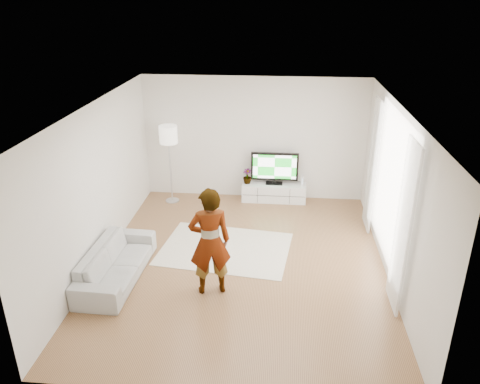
# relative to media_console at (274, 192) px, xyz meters

# --- Properties ---
(floor) EXTENTS (6.00, 6.00, 0.00)m
(floor) POSITION_rel_media_console_xyz_m (-0.48, -2.76, -0.20)
(floor) COLOR #A07448
(floor) RESTS_ON ground
(ceiling) EXTENTS (6.00, 6.00, 0.00)m
(ceiling) POSITION_rel_media_console_xyz_m (-0.48, -2.76, 2.60)
(ceiling) COLOR white
(ceiling) RESTS_ON wall_back
(wall_left) EXTENTS (0.02, 6.00, 2.80)m
(wall_left) POSITION_rel_media_console_xyz_m (-2.98, -2.76, 1.20)
(wall_left) COLOR silver
(wall_left) RESTS_ON floor
(wall_right) EXTENTS (0.02, 6.00, 2.80)m
(wall_right) POSITION_rel_media_console_xyz_m (2.02, -2.76, 1.20)
(wall_right) COLOR silver
(wall_right) RESTS_ON floor
(wall_back) EXTENTS (5.00, 0.02, 2.80)m
(wall_back) POSITION_rel_media_console_xyz_m (-0.48, 0.24, 1.20)
(wall_back) COLOR silver
(wall_back) RESTS_ON floor
(wall_front) EXTENTS (5.00, 0.02, 2.80)m
(wall_front) POSITION_rel_media_console_xyz_m (-0.48, -5.76, 1.20)
(wall_front) COLOR silver
(wall_front) RESTS_ON floor
(window) EXTENTS (0.01, 2.60, 2.50)m
(window) POSITION_rel_media_console_xyz_m (2.00, -2.46, 1.25)
(window) COLOR white
(window) RESTS_ON wall_right
(curtain_near) EXTENTS (0.04, 0.70, 2.60)m
(curtain_near) POSITION_rel_media_console_xyz_m (1.92, -3.76, 1.15)
(curtain_near) COLOR white
(curtain_near) RESTS_ON floor
(curtain_far) EXTENTS (0.04, 0.70, 2.60)m
(curtain_far) POSITION_rel_media_console_xyz_m (1.92, -1.16, 1.15)
(curtain_far) COLOR white
(curtain_far) RESTS_ON floor
(media_console) EXTENTS (1.45, 0.41, 0.41)m
(media_console) POSITION_rel_media_console_xyz_m (0.00, 0.00, 0.00)
(media_console) COLOR white
(media_console) RESTS_ON floor
(television) EXTENTS (1.07, 0.21, 0.74)m
(television) POSITION_rel_media_console_xyz_m (0.00, 0.03, 0.61)
(television) COLOR black
(television) RESTS_ON media_console
(game_console) EXTENTS (0.05, 0.16, 0.21)m
(game_console) POSITION_rel_media_console_xyz_m (0.64, -0.00, 0.31)
(game_console) COLOR white
(game_console) RESTS_ON media_console
(potted_plant) EXTENTS (0.20, 0.20, 0.35)m
(potted_plant) POSITION_rel_media_console_xyz_m (-0.62, 0.00, 0.38)
(potted_plant) COLOR #3F7238
(potted_plant) RESTS_ON media_console
(rug) EXTENTS (2.55, 1.98, 0.01)m
(rug) POSITION_rel_media_console_xyz_m (-0.85, -2.30, -0.20)
(rug) COLOR #F0E7CC
(rug) RESTS_ON floor
(player) EXTENTS (0.75, 0.59, 1.80)m
(player) POSITION_rel_media_console_xyz_m (-0.91, -3.65, 0.70)
(player) COLOR #334772
(player) RESTS_ON rug
(sofa) EXTENTS (0.85, 2.03, 0.58)m
(sofa) POSITION_rel_media_console_xyz_m (-2.55, -3.42, 0.09)
(sofa) COLOR #ABABA6
(sofa) RESTS_ON floor
(floor_lamp) EXTENTS (0.40, 0.40, 1.78)m
(floor_lamp) POSITION_rel_media_console_xyz_m (-2.33, -0.24, 1.30)
(floor_lamp) COLOR silver
(floor_lamp) RESTS_ON floor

